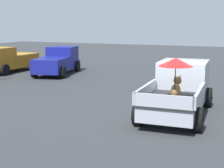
% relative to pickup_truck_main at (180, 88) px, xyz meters
% --- Properties ---
extents(ground_plane, '(80.00, 80.00, 0.00)m').
position_rel_pickup_truck_main_xyz_m(ground_plane, '(-0.43, -0.02, -0.96)').
color(ground_plane, '#2D3033').
extents(pickup_truck_main, '(5.17, 2.54, 2.30)m').
position_rel_pickup_truck_main_xyz_m(pickup_truck_main, '(0.00, 0.00, 0.00)').
color(pickup_truck_main, black).
rests_on(pickup_truck_main, ground).
extents(pickup_truck_red, '(4.85, 2.26, 1.80)m').
position_rel_pickup_truck_main_xyz_m(pickup_truck_red, '(5.77, 13.63, -0.09)').
color(pickup_truck_red, black).
rests_on(pickup_truck_red, ground).
extents(pickup_truck_far, '(5.10, 3.07, 1.80)m').
position_rel_pickup_truck_main_xyz_m(pickup_truck_far, '(6.60, 9.94, -0.09)').
color(pickup_truck_far, black).
rests_on(pickup_truck_far, ground).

